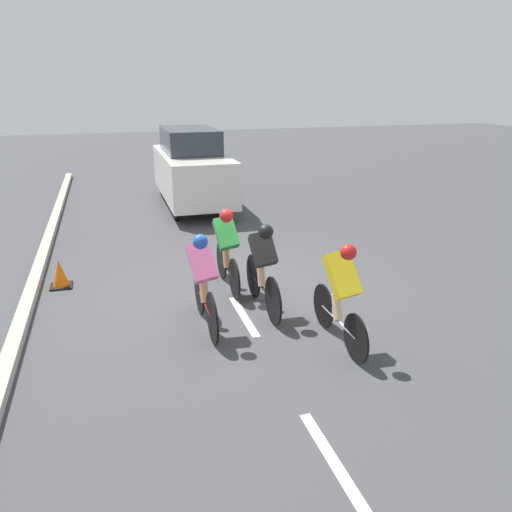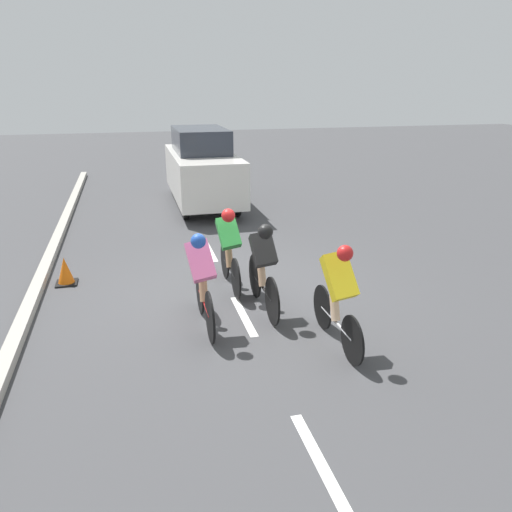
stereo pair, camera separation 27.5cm
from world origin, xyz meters
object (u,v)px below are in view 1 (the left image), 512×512
cyclist_green (227,246)px  support_car (192,168)px  cyclist_pink (203,279)px  cyclist_black (263,265)px  traffic_cone (60,274)px  cyclist_yellow (341,291)px

cyclist_green → support_car: support_car is taller
cyclist_green → cyclist_pink: 1.48m
cyclist_black → traffic_cone: size_ratio=3.58×
cyclist_yellow → cyclist_pink: (1.64, -0.98, -0.02)m
cyclist_yellow → support_car: size_ratio=0.37×
cyclist_green → traffic_cone: size_ratio=3.34×
cyclist_black → cyclist_pink: bearing=18.6°
cyclist_green → support_car: size_ratio=0.36×
cyclist_yellow → cyclist_pink: bearing=-31.0°
cyclist_black → traffic_cone: 3.68m
cyclist_green → cyclist_pink: (0.65, 1.33, -0.01)m
cyclist_pink → support_car: size_ratio=0.37×
cyclist_green → traffic_cone: cyclist_green is taller
cyclist_green → cyclist_yellow: 2.51m
support_car → traffic_cone: (3.25, 5.36, -0.85)m
cyclist_pink → traffic_cone: size_ratio=3.44×
cyclist_pink → support_car: bearing=-98.5°
cyclist_green → cyclist_yellow: bearing=113.0°
support_car → traffic_cone: 6.32m
cyclist_black → traffic_cone: (3.08, -1.93, -0.53)m
traffic_cone → cyclist_pink: bearing=132.9°
cyclist_black → support_car: (-0.16, -7.29, 0.32)m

